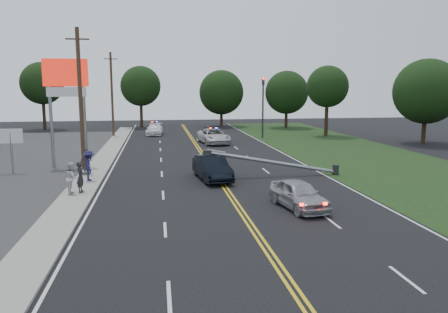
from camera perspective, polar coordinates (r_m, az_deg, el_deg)
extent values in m
plane|color=black|center=(21.14, 2.36, -7.34)|extent=(120.00, 120.00, 0.00)
cube|color=gray|center=(30.80, -16.91, -2.37)|extent=(1.80, 70.00, 0.12)
cube|color=black|center=(35.11, 21.21, -1.31)|extent=(12.00, 80.00, 0.01)
cube|color=gold|center=(30.73, -1.21, -2.09)|extent=(0.36, 80.00, 0.00)
cylinder|color=gray|center=(34.86, -21.63, 4.39)|extent=(0.24, 0.24, 7.00)
cylinder|color=gray|center=(34.41, -17.73, 4.55)|extent=(0.24, 0.24, 7.00)
cube|color=red|center=(34.54, -20.01, 10.27)|extent=(3.20, 0.35, 2.00)
cube|color=white|center=(34.53, -19.88, 7.95)|extent=(2.80, 0.30, 0.70)
cylinder|color=gray|center=(33.76, -25.98, 0.39)|extent=(0.14, 0.14, 2.80)
cube|color=white|center=(33.62, -26.12, 2.41)|extent=(1.60, 0.12, 1.00)
cylinder|color=#2D2D30|center=(51.42, 5.10, 6.32)|extent=(0.20, 0.20, 7.00)
cube|color=#2D2D30|center=(51.37, 5.14, 9.77)|extent=(0.28, 0.28, 0.90)
sphere|color=#FF0C07|center=(51.22, 5.19, 10.11)|extent=(0.22, 0.22, 0.22)
cylinder|color=#2D2D30|center=(30.89, 14.37, -1.68)|extent=(0.44, 0.44, 0.70)
cylinder|color=gray|center=(29.33, 6.42, -0.76)|extent=(8.90, 0.24, 1.80)
cube|color=#2D2D30|center=(28.39, -2.22, 0.56)|extent=(0.55, 0.32, 0.30)
cylinder|color=#382619|center=(32.34, -18.23, 6.92)|extent=(0.28, 0.28, 10.00)
cube|color=#382619|center=(32.49, -18.61, 14.34)|extent=(1.60, 0.10, 0.10)
cylinder|color=#382619|center=(54.16, -14.42, 7.80)|extent=(0.28, 0.28, 10.00)
cube|color=#382619|center=(54.25, -14.60, 12.23)|extent=(1.60, 0.10, 0.10)
cylinder|color=black|center=(66.34, -22.43, 4.88)|extent=(0.44, 0.44, 3.74)
sphere|color=black|center=(66.22, -22.67, 8.82)|extent=(5.83, 5.83, 5.83)
cylinder|color=black|center=(65.88, -10.73, 5.29)|extent=(0.44, 0.44, 3.52)
sphere|color=black|center=(65.74, -10.85, 9.03)|extent=(5.84, 5.84, 5.84)
cylinder|color=black|center=(66.42, -0.35, 5.24)|extent=(0.44, 0.44, 2.97)
sphere|color=black|center=(66.27, -0.35, 8.37)|extent=(6.67, 6.67, 6.67)
cylinder|color=black|center=(64.69, 8.12, 5.05)|extent=(0.44, 0.44, 2.99)
sphere|color=black|center=(64.54, 8.19, 8.28)|extent=(6.24, 6.24, 6.24)
cylinder|color=black|center=(54.53, 13.21, 4.42)|extent=(0.44, 0.44, 3.48)
sphere|color=black|center=(54.36, 13.37, 8.88)|extent=(5.00, 5.00, 5.00)
cylinder|color=black|center=(50.58, 24.65, 3.31)|extent=(0.44, 0.44, 3.19)
sphere|color=black|center=(50.40, 24.94, 7.72)|extent=(6.74, 6.74, 6.74)
imported|color=black|center=(28.25, -1.57, -1.49)|extent=(2.27, 4.93, 1.57)
imported|color=#9EA0A6|center=(22.00, 9.71, -4.90)|extent=(2.36, 4.37, 1.41)
imported|color=silver|center=(46.33, -1.39, 2.67)|extent=(3.36, 5.91, 1.55)
imported|color=white|center=(55.34, -9.04, 3.52)|extent=(2.28, 4.88, 1.38)
imported|color=#23232A|center=(25.72, -18.22, -2.55)|extent=(0.48, 0.67, 1.73)
imported|color=silver|center=(25.53, -19.23, -2.66)|extent=(0.79, 0.95, 1.76)
imported|color=#1E1C47|center=(28.73, -17.21, -1.13)|extent=(0.95, 1.35, 1.91)
imported|color=#5F504C|center=(30.86, -17.57, -0.61)|extent=(0.91, 1.10, 1.75)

